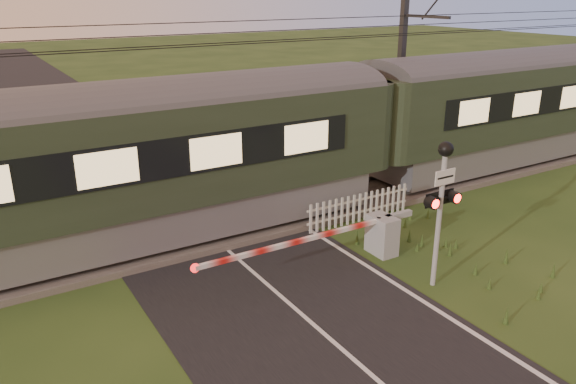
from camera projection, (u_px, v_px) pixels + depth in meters
ground at (326, 336)px, 11.91m from camera, size 160.00×160.00×0.00m
road at (333, 341)px, 11.73m from camera, size 6.00×140.00×0.03m
track_bed at (204, 228)px, 17.12m from camera, size 140.00×3.40×0.39m
overhead_wires at (194, 37)px, 15.19m from camera, size 120.00×0.62×0.62m
train at (366, 127)px, 19.28m from camera, size 46.87×3.23×4.38m
boom_gate at (374, 235)px, 15.32m from camera, size 6.60×0.85×1.13m
crossing_signal at (442, 189)px, 13.14m from camera, size 0.94×0.37×3.68m
picket_fence at (360, 208)px, 17.63m from camera, size 3.92×0.08×0.94m
catenary_mast at (402, 71)px, 22.30m from camera, size 0.24×2.47×7.49m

